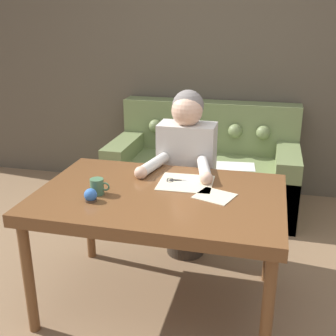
{
  "coord_description": "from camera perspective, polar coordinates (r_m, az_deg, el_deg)",
  "views": [
    {
      "loc": [
        0.43,
        -2.02,
        1.67
      ],
      "look_at": [
        -0.12,
        0.21,
        0.84
      ],
      "focal_mm": 45.0,
      "sensor_mm": 36.0,
      "label": 1
    }
  ],
  "objects": [
    {
      "name": "couch",
      "position": [
        3.93,
        4.93,
        -0.34
      ],
      "size": [
        1.66,
        0.88,
        0.91
      ],
      "color": "olive",
      "rests_on": "ground_plane"
    },
    {
      "name": "scissors",
      "position": [
        2.53,
        1.28,
        -1.7
      ],
      "size": [
        0.21,
        0.1,
        0.01
      ],
      "color": "silver",
      "rests_on": "dining_table"
    },
    {
      "name": "pattern_paper_main",
      "position": [
        2.49,
        2.43,
        -2.01
      ],
      "size": [
        0.33,
        0.3,
        0.0
      ],
      "color": "beige",
      "rests_on": "dining_table"
    },
    {
      "name": "mug",
      "position": [
        2.36,
        -9.54,
        -2.49
      ],
      "size": [
        0.11,
        0.08,
        0.09
      ],
      "color": "#47704C",
      "rests_on": "dining_table"
    },
    {
      "name": "pattern_paper_offcut",
      "position": [
        2.33,
        6.32,
        -3.79
      ],
      "size": [
        0.25,
        0.23,
        0.0
      ],
      "color": "beige",
      "rests_on": "dining_table"
    },
    {
      "name": "wall_back",
      "position": [
        4.12,
        8.08,
        14.55
      ],
      "size": [
        8.0,
        0.06,
        2.6
      ],
      "color": "brown",
      "rests_on": "ground_plane"
    },
    {
      "name": "pin_cushion",
      "position": [
        2.28,
        -10.44,
        -3.68
      ],
      "size": [
        0.07,
        0.07,
        0.07
      ],
      "color": "#4C3828",
      "rests_on": "dining_table"
    },
    {
      "name": "ground_plane",
      "position": [
        2.66,
        1.55,
        -19.07
      ],
      "size": [
        16.0,
        16.0,
        0.0
      ],
      "primitive_type": "plane",
      "color": "#846647"
    },
    {
      "name": "dining_table",
      "position": [
        2.39,
        -1.13,
        -4.93
      ],
      "size": [
        1.38,
        0.92,
        0.74
      ],
      "color": "brown",
      "rests_on": "ground_plane"
    },
    {
      "name": "person",
      "position": [
        2.95,
        2.49,
        -0.93
      ],
      "size": [
        0.48,
        0.62,
        1.21
      ],
      "color": "#33281E",
      "rests_on": "ground_plane"
    }
  ]
}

